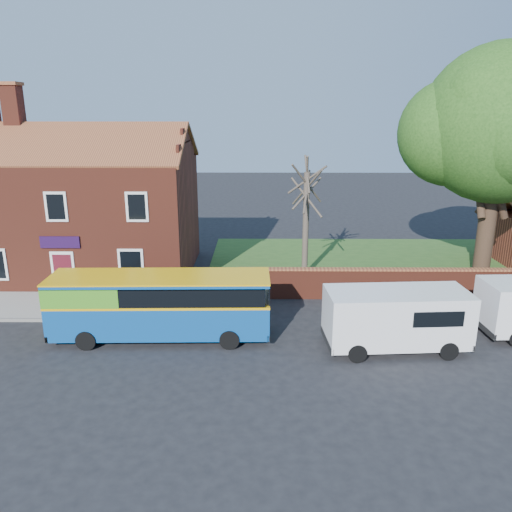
{
  "coord_description": "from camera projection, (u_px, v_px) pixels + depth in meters",
  "views": [
    {
      "loc": [
        3.08,
        -16.7,
        9.18
      ],
      "look_at": [
        2.89,
        5.0,
        2.82
      ],
      "focal_mm": 35.0,
      "sensor_mm": 36.0,
      "label": 1
    }
  ],
  "objects": [
    {
      "name": "ground",
      "position": [
        178.0,
        366.0,
        18.64
      ],
      "size": [
        120.0,
        120.0,
        0.0
      ],
      "primitive_type": "plane",
      "color": "black",
      "rests_on": "ground"
    },
    {
      "name": "pavement",
      "position": [
        53.0,
        306.0,
        24.2
      ],
      "size": [
        18.0,
        3.5,
        0.12
      ],
      "primitive_type": "cube",
      "color": "gray",
      "rests_on": "ground"
    },
    {
      "name": "kerb",
      "position": [
        37.0,
        320.0,
        22.51
      ],
      "size": [
        18.0,
        0.15,
        0.14
      ],
      "primitive_type": "cube",
      "color": "slate",
      "rests_on": "ground"
    },
    {
      "name": "grass_strip",
      "position": [
        419.0,
        263.0,
        31.0
      ],
      "size": [
        26.0,
        12.0,
        0.04
      ],
      "primitive_type": "cube",
      "color": "#426B28",
      "rests_on": "ground"
    },
    {
      "name": "shop_building",
      "position": [
        85.0,
        214.0,
        28.77
      ],
      "size": [
        12.3,
        8.13,
        10.5
      ],
      "color": "maroon",
      "rests_on": "ground"
    },
    {
      "name": "boundary_wall",
      "position": [
        457.0,
        284.0,
        25.02
      ],
      "size": [
        22.0,
        0.38,
        1.6
      ],
      "color": "maroon",
      "rests_on": "ground"
    },
    {
      "name": "bus",
      "position": [
        154.0,
        303.0,
        20.5
      ],
      "size": [
        8.98,
        2.48,
        2.73
      ],
      "rotation": [
        0.0,
        0.0,
        0.02
      ],
      "color": "#0D4792",
      "rests_on": "ground"
    },
    {
      "name": "van_near",
      "position": [
        397.0,
        317.0,
        19.61
      ],
      "size": [
        5.65,
        2.57,
        2.42
      ],
      "rotation": [
        0.0,
        0.0,
        0.06
      ],
      "color": "white",
      "rests_on": "ground"
    },
    {
      "name": "large_tree",
      "position": [
        499.0,
        129.0,
        25.86
      ],
      "size": [
        10.29,
        8.15,
        12.56
      ],
      "color": "black",
      "rests_on": "ground"
    },
    {
      "name": "bare_tree",
      "position": [
        306.0,
        219.0,
        27.77
      ],
      "size": [
        2.44,
        2.9,
        6.5
      ],
      "color": "#4C4238",
      "rests_on": "ground"
    }
  ]
}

